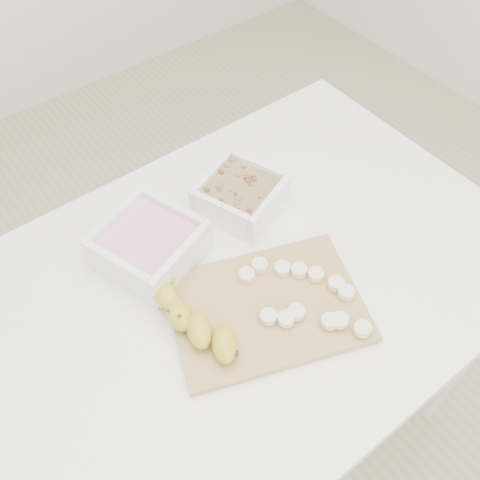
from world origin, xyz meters
TOP-DOWN VIEW (x-y plane):
  - ground at (0.00, 0.00)m, footprint 3.50×3.50m
  - table at (0.00, 0.00)m, footprint 1.00×0.70m
  - bowl_yogurt at (-0.12, 0.13)m, footprint 0.21×0.21m
  - bowl_granola at (0.08, 0.13)m, footprint 0.18×0.18m
  - cutting_board at (-0.03, -0.08)m, footprint 0.38×0.32m
  - banana at (-0.14, -0.02)m, footprint 0.10×0.23m
  - banana_slices at (0.03, -0.11)m, footprint 0.16×0.23m

SIDE VIEW (x-z plane):
  - ground at x=0.00m, z-range 0.00..0.00m
  - table at x=0.00m, z-range 0.28..1.03m
  - cutting_board at x=-0.03m, z-range 0.75..0.76m
  - banana_slices at x=0.03m, z-range 0.76..0.78m
  - bowl_granola at x=0.08m, z-range 0.75..0.82m
  - banana at x=-0.14m, z-range 0.77..0.80m
  - bowl_yogurt at x=-0.12m, z-range 0.75..0.83m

